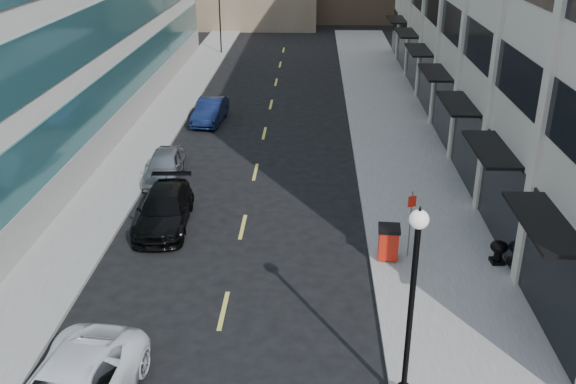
# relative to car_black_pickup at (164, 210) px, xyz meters

# --- Properties ---
(sidewalk_right) EXTENTS (5.00, 80.00, 0.15)m
(sidewalk_right) POSITION_rel_car_black_pickup_xyz_m (10.70, 6.00, -0.65)
(sidewalk_right) COLOR gray
(sidewalk_right) RESTS_ON ground
(sidewalk_left) EXTENTS (3.00, 80.00, 0.15)m
(sidewalk_left) POSITION_rel_car_black_pickup_xyz_m (-3.30, 6.00, -0.65)
(sidewalk_left) COLOR gray
(sidewalk_left) RESTS_ON ground
(road_centerline) EXTENTS (0.15, 68.20, 0.01)m
(road_centerline) POSITION_rel_car_black_pickup_xyz_m (3.20, 3.00, -0.72)
(road_centerline) COLOR #D8CC4C
(road_centerline) RESTS_ON ground
(car_black_pickup) EXTENTS (2.34, 5.13, 1.46)m
(car_black_pickup) POSITION_rel_car_black_pickup_xyz_m (0.00, 0.00, 0.00)
(car_black_pickup) COLOR black
(car_black_pickup) RESTS_ON ground
(car_silver_sedan) EXTENTS (1.87, 4.22, 1.41)m
(car_silver_sedan) POSITION_rel_car_black_pickup_xyz_m (-1.05, 4.93, -0.02)
(car_silver_sedan) COLOR gray
(car_silver_sedan) RESTS_ON ground
(car_blue_sedan) EXTENTS (1.80, 4.41, 1.42)m
(car_blue_sedan) POSITION_rel_car_black_pickup_xyz_m (-0.24, 14.00, -0.02)
(car_blue_sedan) COLOR #121D44
(car_blue_sedan) RESTS_ON ground
(trash_bin) EXTENTS (0.85, 0.92, 1.29)m
(trash_bin) POSITION_rel_car_black_pickup_xyz_m (8.84, -2.60, 0.12)
(trash_bin) COLOR red
(trash_bin) RESTS_ON sidewalk_right
(lamppost) EXTENTS (0.47, 0.47, 5.60)m
(lamppost) POSITION_rel_car_black_pickup_xyz_m (8.50, -10.00, 2.71)
(lamppost) COLOR black
(lamppost) RESTS_ON sidewalk_right
(sign_post) EXTENTS (0.30, 0.12, 2.63)m
(sign_post) POSITION_rel_car_black_pickup_xyz_m (9.60, -2.45, 1.10)
(sign_post) COLOR slate
(sign_post) RESTS_ON sidewalk_right
(urn_planter) EXTENTS (0.64, 0.64, 0.88)m
(urn_planter) POSITION_rel_car_black_pickup_xyz_m (12.80, -2.79, -0.04)
(urn_planter) COLOR black
(urn_planter) RESTS_ON sidewalk_right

